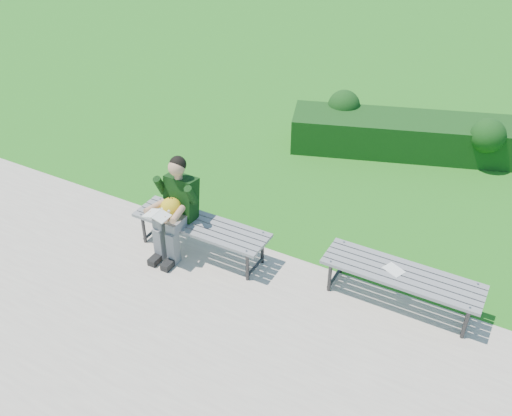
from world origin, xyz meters
name	(u,v)px	position (x,y,z in m)	size (l,w,h in m)	color
ground	(262,248)	(0.00, 0.00, 0.00)	(80.00, 80.00, 0.00)	#206C12
walkway	(187,334)	(0.00, -1.75, 0.01)	(30.00, 3.50, 0.02)	#B7B198
hedge	(402,133)	(0.79, 3.49, 0.34)	(3.71, 2.04, 0.85)	#163F16
bench_left	(201,227)	(-0.63, -0.47, 0.42)	(1.80, 0.50, 0.46)	gray
bench_right	(402,277)	(1.87, -0.17, 0.42)	(1.80, 0.50, 0.46)	gray
seated_boy	(175,205)	(-0.93, -0.56, 0.71)	(0.56, 0.76, 1.31)	slate
paper_sheet	(394,270)	(1.77, -0.17, 0.47)	(0.27, 0.24, 0.01)	white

